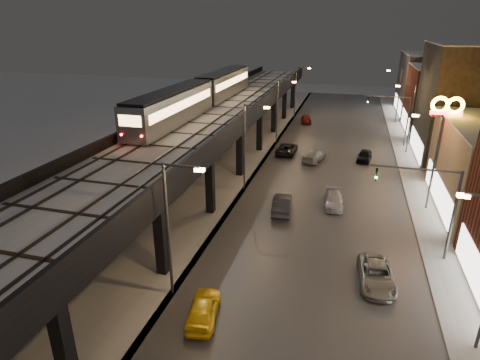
# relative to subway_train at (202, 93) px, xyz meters

# --- Properties ---
(road_surface) EXTENTS (17.00, 120.00, 0.06)m
(road_surface) POSITION_rel_subway_train_xyz_m (16.00, -5.10, -8.28)
(road_surface) COLOR #46474D
(road_surface) RESTS_ON ground
(sidewalk_right) EXTENTS (4.00, 120.00, 0.14)m
(sidewalk_right) POSITION_rel_subway_train_xyz_m (26.00, -5.10, -8.24)
(sidewalk_right) COLOR #9FA1A8
(sidewalk_right) RESTS_ON ground
(under_viaduct_pavement) EXTENTS (11.00, 120.00, 0.06)m
(under_viaduct_pavement) POSITION_rel_subway_train_xyz_m (2.50, -5.10, -8.28)
(under_viaduct_pavement) COLOR #9FA1A8
(under_viaduct_pavement) RESTS_ON ground
(elevated_viaduct) EXTENTS (9.00, 100.00, 6.30)m
(elevated_viaduct) POSITION_rel_subway_train_xyz_m (2.50, -8.25, -2.70)
(elevated_viaduct) COLOR black
(elevated_viaduct) RESTS_ON ground
(viaduct_trackbed) EXTENTS (8.40, 100.00, 0.32)m
(viaduct_trackbed) POSITION_rel_subway_train_xyz_m (2.49, -8.13, -1.93)
(viaduct_trackbed) COLOR #B2B7C1
(viaduct_trackbed) RESTS_ON elevated_viaduct
(viaduct_parapet_streetside) EXTENTS (0.30, 100.00, 1.10)m
(viaduct_parapet_streetside) POSITION_rel_subway_train_xyz_m (6.85, -8.10, -1.46)
(viaduct_parapet_streetside) COLOR black
(viaduct_parapet_streetside) RESTS_ON elevated_viaduct
(viaduct_parapet_far) EXTENTS (0.30, 100.00, 1.10)m
(viaduct_parapet_far) POSITION_rel_subway_train_xyz_m (-1.85, -8.10, -1.46)
(viaduct_parapet_far) COLOR black
(viaduct_parapet_far) RESTS_ON elevated_viaduct
(building_d) EXTENTS (12.20, 13.20, 14.16)m
(building_d) POSITION_rel_subway_train_xyz_m (32.49, 7.90, -1.24)
(building_d) COLOR #232325
(building_d) RESTS_ON ground
(building_e) EXTENTS (12.20, 12.20, 10.16)m
(building_e) POSITION_rel_subway_train_xyz_m (32.49, 21.90, -3.24)
(building_e) COLOR maroon
(building_e) RESTS_ON ground
(building_f) EXTENTS (12.20, 16.20, 11.16)m
(building_f) POSITION_rel_subway_train_xyz_m (32.49, 35.90, -2.74)
(building_f) COLOR #3A3941
(building_f) RESTS_ON ground
(streetlight_left_1) EXTENTS (2.57, 0.28, 9.00)m
(streetlight_left_1) POSITION_rel_subway_train_xyz_m (8.07, -27.10, -3.08)
(streetlight_left_1) COLOR #38383A
(streetlight_left_1) RESTS_ON ground
(streetlight_left_2) EXTENTS (2.57, 0.28, 9.00)m
(streetlight_left_2) POSITION_rel_subway_train_xyz_m (8.07, -9.10, -3.08)
(streetlight_left_2) COLOR #38383A
(streetlight_left_2) RESTS_ON ground
(streetlight_right_2) EXTENTS (2.56, 0.28, 9.00)m
(streetlight_right_2) POSITION_rel_subway_train_xyz_m (25.23, -9.10, -3.08)
(streetlight_right_2) COLOR #38383A
(streetlight_right_2) RESTS_ON ground
(streetlight_left_3) EXTENTS (2.57, 0.28, 9.00)m
(streetlight_left_3) POSITION_rel_subway_train_xyz_m (8.07, 8.90, -3.08)
(streetlight_left_3) COLOR #38383A
(streetlight_left_3) RESTS_ON ground
(streetlight_right_3) EXTENTS (2.56, 0.28, 9.00)m
(streetlight_right_3) POSITION_rel_subway_train_xyz_m (25.23, 8.90, -3.08)
(streetlight_right_3) COLOR #38383A
(streetlight_right_3) RESTS_ON ground
(streetlight_left_4) EXTENTS (2.57, 0.28, 9.00)m
(streetlight_left_4) POSITION_rel_subway_train_xyz_m (8.07, 26.90, -3.08)
(streetlight_left_4) COLOR #38383A
(streetlight_left_4) RESTS_ON ground
(streetlight_right_4) EXTENTS (2.56, 0.28, 9.00)m
(streetlight_right_4) POSITION_rel_subway_train_xyz_m (25.23, 26.90, -3.08)
(streetlight_right_4) COLOR #38383A
(streetlight_right_4) RESTS_ON ground
(traffic_light_rig_a) EXTENTS (6.10, 0.34, 7.00)m
(traffic_light_rig_a) POSITION_rel_subway_train_xyz_m (24.34, -18.10, -3.81)
(traffic_light_rig_a) COLOR #38383A
(traffic_light_rig_a) RESTS_ON ground
(traffic_light_rig_b) EXTENTS (6.10, 0.34, 7.00)m
(traffic_light_rig_b) POSITION_rel_subway_train_xyz_m (24.34, 11.90, -3.81)
(traffic_light_rig_b) COLOR #38383A
(traffic_light_rig_b) RESTS_ON ground
(subway_train) EXTENTS (2.85, 34.60, 3.41)m
(subway_train) POSITION_rel_subway_train_xyz_m (0.00, 0.00, 0.00)
(subway_train) COLOR gray
(subway_train) RESTS_ON viaduct_trackbed
(car_taxi) EXTENTS (2.31, 4.29, 1.39)m
(car_taxi) POSITION_rel_subway_train_xyz_m (10.57, -28.79, -7.62)
(car_taxi) COLOR yellow
(car_taxi) RESTS_ON ground
(car_near_white) EXTENTS (2.07, 4.74, 1.52)m
(car_near_white) POSITION_rel_subway_train_xyz_m (12.52, -13.29, -7.55)
(car_near_white) COLOR #32343C
(car_near_white) RESTS_ON ground
(car_mid_silver) EXTENTS (2.45, 5.09, 1.40)m
(car_mid_silver) POSITION_rel_subway_train_xyz_m (10.10, 4.24, -7.61)
(car_mid_silver) COLOR black
(car_mid_silver) RESTS_ON ground
(car_mid_dark) EXTENTS (3.05, 5.16, 1.40)m
(car_mid_dark) POSITION_rel_subway_train_xyz_m (13.90, 2.18, -7.61)
(car_mid_dark) COLOR #9498A0
(car_mid_dark) RESTS_ON ground
(car_far_white) EXTENTS (2.28, 4.29, 1.39)m
(car_far_white) POSITION_rel_subway_train_xyz_m (10.50, 22.74, -7.62)
(car_far_white) COLOR maroon
(car_far_white) RESTS_ON ground
(car_onc_dark) EXTENTS (2.56, 4.99, 1.35)m
(car_onc_dark) POSITION_rel_subway_train_xyz_m (20.51, -22.54, -7.64)
(car_onc_dark) COLOR gray
(car_onc_dark) RESTS_ON ground
(car_onc_white) EXTENTS (2.07, 4.32, 1.21)m
(car_onc_white) POSITION_rel_subway_train_xyz_m (17.04, -10.82, -7.71)
(car_onc_white) COLOR silver
(car_onc_white) RESTS_ON ground
(car_onc_red) EXTENTS (2.10, 4.14, 1.35)m
(car_onc_red) POSITION_rel_subway_train_xyz_m (20.04, 3.83, -7.64)
(car_onc_red) COLOR black
(car_onc_red) RESTS_ON ground
(sign_mcdonalds) EXTENTS (2.95, 0.44, 9.96)m
(sign_mcdonalds) POSITION_rel_subway_train_xyz_m (26.50, -5.29, -0.22)
(sign_mcdonalds) COLOR #38383A
(sign_mcdonalds) RESTS_ON ground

